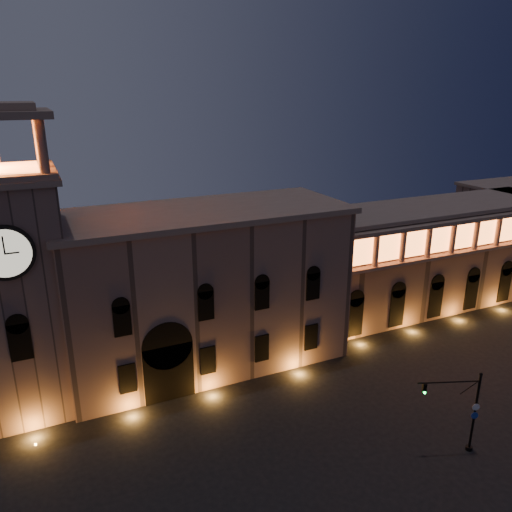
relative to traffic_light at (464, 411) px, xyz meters
name	(u,v)px	position (x,y,z in m)	size (l,w,h in m)	color
ground	(325,484)	(-12.50, 1.44, -3.97)	(160.00, 160.00, 0.00)	black
government_building	(205,288)	(-14.57, 23.37, 4.80)	(30.80, 12.80, 17.60)	#7F5D53
clock_tower	(14,286)	(-33.00, 22.42, 8.53)	(9.80, 9.80, 32.40)	#7F5D53
colonnade_wing	(431,255)	(19.50, 25.36, 3.36)	(40.60, 11.50, 14.50)	#7A594E
traffic_light	(464,411)	(0.00, 0.00, 0.00)	(5.20, 2.22, 7.57)	black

